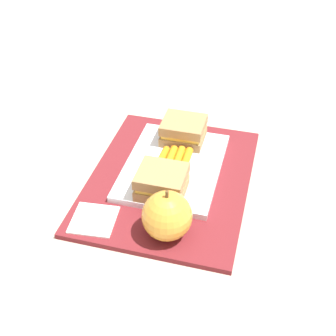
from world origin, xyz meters
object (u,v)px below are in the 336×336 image
object	(u,v)px
sandwich_half_right	(162,182)
paper_napkin	(94,220)
sandwich_half_left	(183,131)
food_tray	(173,167)
apple	(167,216)
carrot_sticks_bundle	(173,161)

from	to	relation	value
sandwich_half_right	paper_napkin	bearing A→B (deg)	-48.15
sandwich_half_left	sandwich_half_right	size ratio (longest dim) A/B	1.00
food_tray	apple	world-z (taller)	apple
sandwich_half_right	paper_napkin	distance (m)	0.13
food_tray	sandwich_half_right	size ratio (longest dim) A/B	2.88
food_tray	carrot_sticks_bundle	bearing A→B (deg)	0.55
carrot_sticks_bundle	apple	xyz separation A→B (m)	(0.16, 0.03, 0.02)
carrot_sticks_bundle	apple	bearing A→B (deg)	10.94
paper_napkin	food_tray	bearing A→B (deg)	150.23
sandwich_half_right	food_tray	bearing A→B (deg)	180.00
food_tray	apple	distance (m)	0.16
sandwich_half_left	carrot_sticks_bundle	size ratio (longest dim) A/B	1.04
sandwich_half_right	apple	distance (m)	0.09
sandwich_half_left	apple	world-z (taller)	apple
food_tray	sandwich_half_left	size ratio (longest dim) A/B	2.88
apple	paper_napkin	size ratio (longest dim) A/B	1.27
paper_napkin	sandwich_half_right	bearing A→B (deg)	131.85
sandwich_half_right	carrot_sticks_bundle	bearing A→B (deg)	179.99
sandwich_half_left	apple	size ratio (longest dim) A/B	0.90
paper_napkin	sandwich_half_left	bearing A→B (deg)	158.96
food_tray	paper_napkin	xyz separation A→B (m)	(0.16, -0.09, -0.00)
sandwich_half_right	paper_napkin	size ratio (longest dim) A/B	1.14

